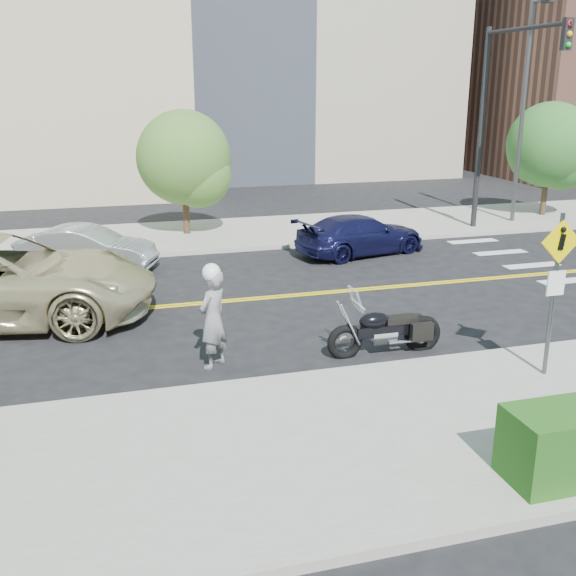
# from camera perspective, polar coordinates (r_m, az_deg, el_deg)

# --- Properties ---
(ground_plane) EXTENTS (120.00, 120.00, 0.00)m
(ground_plane) POSITION_cam_1_polar(r_m,az_deg,el_deg) (17.20, -3.43, -0.96)
(ground_plane) COLOR black
(ground_plane) RESTS_ON ground
(sidewalk_near) EXTENTS (60.00, 5.00, 0.15)m
(sidewalk_near) POSITION_cam_1_polar(r_m,az_deg,el_deg) (10.56, 5.68, -12.70)
(sidewalk_near) COLOR #9E9B91
(sidewalk_near) RESTS_ON ground_plane
(sidewalk_far) EXTENTS (60.00, 5.00, 0.15)m
(sidewalk_far) POSITION_cam_1_polar(r_m,az_deg,el_deg) (24.32, -7.29, 4.45)
(sidewalk_far) COLOR #9E9B91
(sidewalk_far) RESTS_ON ground_plane
(building_mid) EXTENTS (18.00, 14.00, 20.00)m
(building_mid) POSITION_cam_1_polar(r_m,az_deg,el_deg) (43.79, -0.62, 23.13)
(building_mid) COLOR #A39984
(building_mid) RESTS_ON ground_plane
(lamp_post) EXTENTS (0.16, 0.16, 8.00)m
(lamp_post) POSITION_cam_1_polar(r_m,az_deg,el_deg) (27.33, 19.21, 13.67)
(lamp_post) COLOR #4C4C51
(lamp_post) RESTS_ON sidewalk_far
(traffic_light) EXTENTS (0.28, 4.50, 7.00)m
(traffic_light) POSITION_cam_1_polar(r_m,az_deg,el_deg) (25.02, 17.33, 14.82)
(traffic_light) COLOR black
(traffic_light) RESTS_ON sidewalk_far
(pedestrian_sign) EXTENTS (0.78, 0.08, 3.00)m
(pedestrian_sign) POSITION_cam_1_polar(r_m,az_deg,el_deg) (12.80, 21.72, 0.67)
(pedestrian_sign) COLOR #4C4C51
(pedestrian_sign) RESTS_ON sidewalk_near
(motorcyclist) EXTENTS (0.84, 0.83, 2.07)m
(motorcyclist) POSITION_cam_1_polar(r_m,az_deg,el_deg) (12.90, -6.37, -2.39)
(motorcyclist) COLOR #B9B9BE
(motorcyclist) RESTS_ON ground
(motorcycle) EXTENTS (2.37, 0.73, 1.44)m
(motorcycle) POSITION_cam_1_polar(r_m,az_deg,el_deg) (13.71, 8.30, -2.68)
(motorcycle) COLOR black
(motorcycle) RESTS_ON ground
(parked_car_silver) EXTENTS (4.19, 2.77, 1.30)m
(parked_car_silver) POSITION_cam_1_polar(r_m,az_deg,el_deg) (20.52, -16.67, 3.19)
(parked_car_silver) COLOR #A6A9AE
(parked_car_silver) RESTS_ON ground
(parked_car_blue) EXTENTS (4.67, 2.77, 1.27)m
(parked_car_blue) POSITION_cam_1_polar(r_m,az_deg,el_deg) (21.76, 6.17, 4.51)
(parked_car_blue) COLOR #151641
(parked_car_blue) RESTS_ON ground
(tree_far_a) EXTENTS (3.26, 3.26, 4.45)m
(tree_far_a) POSITION_cam_1_polar(r_m,az_deg,el_deg) (23.98, -8.82, 10.85)
(tree_far_a) COLOR #382619
(tree_far_a) RESTS_ON ground
(tree_far_b) EXTENTS (3.35, 3.35, 4.63)m
(tree_far_b) POSITION_cam_1_polar(r_m,az_deg,el_deg) (29.15, 21.28, 11.23)
(tree_far_b) COLOR #382619
(tree_far_b) RESTS_ON ground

